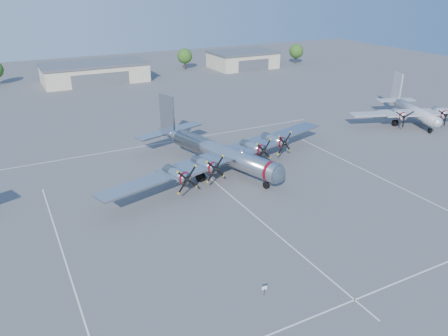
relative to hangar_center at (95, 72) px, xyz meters
name	(u,v)px	position (x,y,z in m)	size (l,w,h in m)	color
ground	(236,200)	(0.00, -81.96, -2.71)	(260.00, 260.00, 0.00)	#525255
parking_lines	(242,205)	(0.00, -83.71, -2.71)	(60.00, 50.08, 0.01)	silver
hangar_center	(95,72)	(0.00, 0.00, 0.00)	(28.60, 14.60, 5.40)	#BBB494
hangar_east	(243,59)	(48.00, 0.00, 0.00)	(20.60, 14.60, 5.40)	#BBB494
tree_east	(185,56)	(30.00, 6.04, 1.51)	(4.80, 4.80, 6.64)	#382619
tree_far_east	(296,51)	(68.00, -1.96, 1.51)	(4.80, 4.80, 6.64)	#382619
main_bomber_b29	(217,168)	(2.59, -71.52, -2.71)	(41.89, 28.65, 9.26)	silver
twin_engine_east	(412,123)	(47.53, -69.20, -2.71)	(27.12, 19.50, 8.60)	#B4B3B8
info_placard	(264,289)	(-6.82, -99.63, -2.03)	(0.51, 0.09, 0.98)	black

